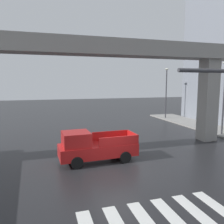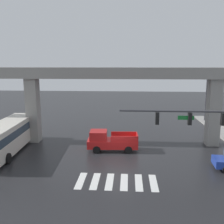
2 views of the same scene
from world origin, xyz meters
name	(u,v)px [view 1 (image 1 of 2)]	position (x,y,z in m)	size (l,w,h in m)	color
ground_plane	(119,171)	(0.00, 0.00, 0.00)	(120.00, 120.00, 0.00)	#232326
crosswalk_stripes	(160,220)	(0.00, -4.92, 0.01)	(6.05, 2.80, 0.01)	silver
elevated_overpass	(100,57)	(0.00, 4.67, 7.11)	(52.56, 1.90, 8.42)	gray
pickup_truck	(94,147)	(-1.08, 2.06, 0.99)	(5.18, 2.26, 2.08)	red
street_lamp_mid_block	(224,89)	(12.69, 5.73, 4.56)	(0.44, 0.70, 7.24)	#38383D
street_lamp_far_north	(166,87)	(12.69, 16.62, 4.56)	(0.44, 0.70, 7.24)	#38383D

